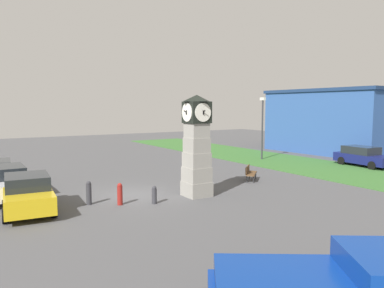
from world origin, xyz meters
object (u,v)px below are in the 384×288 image
car_near_tower (7,182)px  car_silver_hatch (363,156)px  bollard_near_tower (89,193)px  bench (250,172)px  clock_tower (197,147)px  street_lamp_near_road (262,123)px  car_by_building (28,194)px  bollard_far_row (154,195)px  bollard_mid_row (120,194)px

car_near_tower → car_silver_hatch: size_ratio=0.94×
bollard_near_tower → bench: (-0.38, 10.12, -0.04)m
clock_tower → street_lamp_near_road: street_lamp_near_road is taller
car_by_building → bench: size_ratio=2.73×
bollard_far_row → street_lamp_near_road: 16.91m
bollard_far_row → car_silver_hatch: size_ratio=0.19×
car_silver_hatch → street_lamp_near_road: size_ratio=0.85×
clock_tower → car_silver_hatch: bearing=94.6°
bollard_near_tower → car_by_building: size_ratio=0.27×
bollard_far_row → car_silver_hatch: bearing=94.7°
bollard_near_tower → car_near_tower: (-3.35, -3.09, 0.24)m
bollard_mid_row → car_near_tower: bearing=-134.0°
bollard_near_tower → car_silver_hatch: car_silver_hatch is taller
clock_tower → bollard_mid_row: (-0.41, -3.98, -1.98)m
bollard_far_row → car_silver_hatch: car_silver_hatch is taller
bollard_near_tower → car_by_building: car_by_building is taller
car_near_tower → bench: 13.54m
bollard_mid_row → car_silver_hatch: car_silver_hatch is taller
car_silver_hatch → street_lamp_near_road: (-6.88, -4.02, 2.37)m
bench → car_near_tower: bearing=-102.6°
car_by_building → street_lamp_near_road: 20.96m
bollard_near_tower → car_by_building: 2.62m
bench → bollard_mid_row: bearing=-82.4°
bollard_mid_row → bollard_far_row: bearing=65.9°
bollard_mid_row → street_lamp_near_road: (-7.76, 15.87, 2.62)m
clock_tower → car_silver_hatch: size_ratio=1.13×
car_near_tower → car_by_building: car_by_building is taller
clock_tower → bollard_far_row: bearing=-84.6°
car_by_building → street_lamp_near_road: size_ratio=0.79×
car_silver_hatch → bench: 10.99m
car_by_building → car_silver_hatch: size_ratio=0.92×
bollard_far_row → bench: size_ratio=0.55×
car_silver_hatch → car_by_building: bearing=-90.2°
clock_tower → street_lamp_near_road: (-8.17, 11.90, 0.64)m
bollard_far_row → car_by_building: size_ratio=0.20×
car_by_building → bollard_mid_row: bearing=75.7°
clock_tower → bollard_near_tower: size_ratio=4.62×
bollard_far_row → car_by_building: 5.52m
bollard_far_row → car_near_tower: (-4.81, -5.75, 0.38)m
car_by_building → bollard_far_row: bearing=72.9°
car_near_tower → car_by_building: size_ratio=1.02×
clock_tower → car_near_tower: clock_tower is taller
car_near_tower → bench: bearing=77.4°
bollard_far_row → car_near_tower: size_ratio=0.20×
street_lamp_near_road → car_silver_hatch: bearing=30.3°
bollard_near_tower → bollard_far_row: bearing=61.2°
bollard_far_row → bench: (-1.85, 7.46, 0.09)m
bollard_far_row → car_silver_hatch: 18.51m
street_lamp_near_road → car_near_tower: bearing=-79.9°
clock_tower → car_silver_hatch: clock_tower is taller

